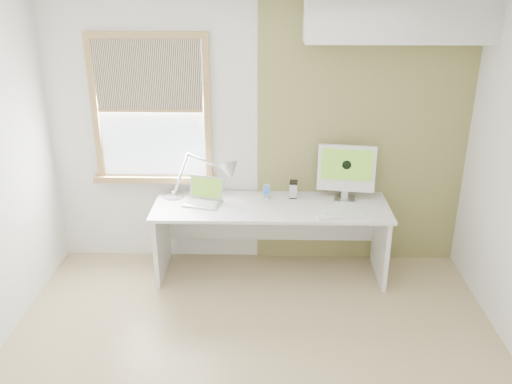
{
  "coord_description": "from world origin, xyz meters",
  "views": [
    {
      "loc": [
        0.1,
        -3.25,
        2.77
      ],
      "look_at": [
        0.0,
        1.05,
        1.0
      ],
      "focal_mm": 38.07,
      "sensor_mm": 36.0,
      "label": 1
    }
  ],
  "objects_px": {
    "desk_lamp": "(219,174)",
    "laptop": "(204,197)",
    "imac": "(346,169)",
    "desk": "(271,221)",
    "external_drive": "(293,189)"
  },
  "relations": [
    {
      "from": "desk",
      "to": "desk_lamp",
      "type": "relative_size",
      "value": 2.77
    },
    {
      "from": "laptop",
      "to": "external_drive",
      "type": "xyz_separation_m",
      "value": [
        0.84,
        0.15,
        0.02
      ]
    },
    {
      "from": "external_drive",
      "to": "imac",
      "type": "distance_m",
      "value": 0.54
    },
    {
      "from": "imac",
      "to": "desk",
      "type": "bearing_deg",
      "value": -170.27
    },
    {
      "from": "external_drive",
      "to": "imac",
      "type": "xyz_separation_m",
      "value": [
        0.49,
        -0.03,
        0.22
      ]
    },
    {
      "from": "laptop",
      "to": "external_drive",
      "type": "relative_size",
      "value": 2.51
    },
    {
      "from": "desk",
      "to": "external_drive",
      "type": "distance_m",
      "value": 0.38
    },
    {
      "from": "external_drive",
      "to": "imac",
      "type": "relative_size",
      "value": 0.28
    },
    {
      "from": "laptop",
      "to": "imac",
      "type": "relative_size",
      "value": 0.71
    },
    {
      "from": "desk",
      "to": "external_drive",
      "type": "xyz_separation_m",
      "value": [
        0.21,
        0.15,
        0.27
      ]
    },
    {
      "from": "desk",
      "to": "imac",
      "type": "xyz_separation_m",
      "value": [
        0.71,
        0.12,
        0.49
      ]
    },
    {
      "from": "desk_lamp",
      "to": "external_drive",
      "type": "xyz_separation_m",
      "value": [
        0.72,
        0.02,
        -0.16
      ]
    },
    {
      "from": "desk_lamp",
      "to": "laptop",
      "type": "distance_m",
      "value": 0.25
    },
    {
      "from": "desk",
      "to": "external_drive",
      "type": "relative_size",
      "value": 14.16
    },
    {
      "from": "desk_lamp",
      "to": "desk",
      "type": "bearing_deg",
      "value": -14.58
    }
  ]
}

